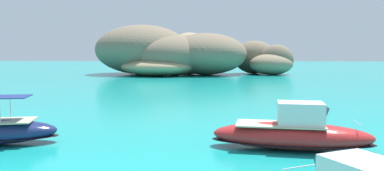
# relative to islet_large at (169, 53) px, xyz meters

# --- Properties ---
(islet_large) EXTENTS (34.94, 27.41, 10.08)m
(islet_large) POSITION_rel_islet_large_xyz_m (0.00, 0.00, 0.00)
(islet_large) COLOR #756651
(islet_large) RESTS_ON ground
(islet_small) EXTENTS (13.01, 14.18, 6.97)m
(islet_small) POSITION_rel_islet_large_xyz_m (19.29, 2.68, -1.32)
(islet_small) COLOR #756651
(islet_small) RESTS_ON ground
(motorboat_red) EXTENTS (7.44, 3.14, 2.13)m
(motorboat_red) POSITION_rel_islet_large_xyz_m (11.96, -59.25, -3.57)
(motorboat_red) COLOR red
(motorboat_red) RESTS_ON ground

